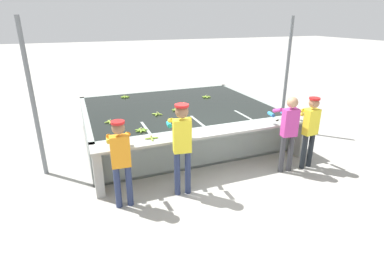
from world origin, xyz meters
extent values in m
plane|color=#A3A099|center=(0.00, 0.00, 0.00)|extent=(80.00, 80.00, 0.00)
cube|color=gray|center=(0.00, 2.36, 0.03)|extent=(4.84, 3.82, 0.06)
cube|color=gray|center=(0.00, 0.51, 0.46)|extent=(4.84, 0.12, 0.92)
cube|color=gray|center=(0.00, 4.21, 0.46)|extent=(4.84, 0.12, 0.92)
cube|color=gray|center=(-2.36, 2.36, 0.46)|extent=(0.12, 3.82, 0.92)
cube|color=gray|center=(2.36, 2.36, 0.46)|extent=(0.12, 3.82, 0.92)
cube|color=black|center=(0.00, 2.36, 0.49)|extent=(4.60, 3.58, 0.86)
cube|color=gray|center=(-1.21, 0.97, 0.46)|extent=(0.06, 0.80, 0.92)
cube|color=gray|center=(0.00, 0.97, 0.46)|extent=(0.06, 0.80, 0.92)
cube|color=gray|center=(1.21, 0.97, 0.46)|extent=(0.06, 0.80, 0.92)
cube|color=#9E9E99|center=(0.00, 0.23, 0.90)|extent=(4.84, 0.45, 0.05)
cube|color=#9E9E99|center=(-2.32, 0.23, 0.44)|extent=(0.16, 0.41, 0.87)
cube|color=#9E9E99|center=(2.32, 0.23, 0.44)|extent=(0.16, 0.41, 0.87)
cylinder|color=navy|center=(-2.05, -0.37, 0.39)|extent=(0.11, 0.11, 0.78)
cylinder|color=navy|center=(-1.85, -0.38, 0.39)|extent=(0.11, 0.11, 0.78)
cube|color=orange|center=(-1.95, -0.37, 1.06)|extent=(0.33, 0.19, 0.56)
sphere|color=#896042|center=(-1.95, -0.37, 1.48)|extent=(0.21, 0.21, 0.21)
cylinder|color=red|center=(-1.95, -0.37, 1.57)|extent=(0.22, 0.22, 0.04)
cylinder|color=orange|center=(-2.10, -0.11, 1.25)|extent=(0.10, 0.31, 0.18)
cylinder|color=gold|center=(-2.08, 0.14, 1.09)|extent=(0.10, 0.21, 0.08)
cylinder|color=orange|center=(-1.78, -0.14, 1.25)|extent=(0.10, 0.31, 0.18)
cylinder|color=gold|center=(-1.76, 0.11, 1.09)|extent=(0.10, 0.21, 0.08)
cylinder|color=navy|center=(-0.96, -0.37, 0.43)|extent=(0.11, 0.11, 0.87)
cylinder|color=navy|center=(-0.76, -0.40, 0.43)|extent=(0.11, 0.11, 0.87)
cube|color=yellow|center=(-0.86, -0.38, 1.18)|extent=(0.34, 0.22, 0.61)
sphere|color=#896042|center=(-0.86, -0.38, 1.63)|extent=(0.24, 0.24, 0.24)
cylinder|color=red|center=(-0.86, -0.38, 1.74)|extent=(0.25, 0.25, 0.04)
cylinder|color=yellow|center=(-0.98, -0.11, 1.40)|extent=(0.13, 0.32, 0.18)
cylinder|color=#1EA3AD|center=(-0.94, 0.14, 1.23)|extent=(0.12, 0.21, 0.08)
cylinder|color=yellow|center=(-0.66, -0.16, 1.40)|extent=(0.13, 0.32, 0.18)
cylinder|color=#1EA3AD|center=(-0.62, 0.08, 1.23)|extent=(0.12, 0.21, 0.08)
cylinder|color=#38383D|center=(1.40, -0.37, 0.41)|extent=(0.11, 0.11, 0.83)
cylinder|color=#38383D|center=(1.60, -0.39, 0.41)|extent=(0.11, 0.11, 0.83)
cube|color=#BC388E|center=(1.50, -0.38, 1.12)|extent=(0.34, 0.21, 0.58)
sphere|color=tan|center=(1.50, -0.38, 1.55)|extent=(0.22, 0.22, 0.22)
cylinder|color=#BC388E|center=(1.38, -0.11, 1.32)|extent=(0.12, 0.32, 0.18)
cylinder|color=teal|center=(1.41, 0.14, 1.16)|extent=(0.11, 0.21, 0.08)
cylinder|color=#BC388E|center=(1.69, -0.15, 1.32)|extent=(0.12, 0.32, 0.18)
cylinder|color=teal|center=(1.72, 0.10, 1.16)|extent=(0.11, 0.21, 0.08)
cylinder|color=#1E2328|center=(1.95, -0.40, 0.39)|extent=(0.11, 0.11, 0.79)
cylinder|color=#1E2328|center=(2.15, -0.39, 0.39)|extent=(0.11, 0.11, 0.79)
cube|color=yellow|center=(2.05, -0.39, 1.07)|extent=(0.33, 0.20, 0.56)
sphere|color=#9E704C|center=(2.05, -0.39, 1.48)|extent=(0.21, 0.21, 0.21)
cylinder|color=red|center=(2.05, -0.39, 1.58)|extent=(0.22, 0.22, 0.04)
cylinder|color=yellow|center=(1.87, -0.16, 1.26)|extent=(0.11, 0.32, 0.18)
cylinder|color=gold|center=(1.85, 0.09, 1.10)|extent=(0.10, 0.21, 0.08)
cylinder|color=yellow|center=(2.19, -0.13, 1.26)|extent=(0.11, 0.32, 0.18)
cylinder|color=gold|center=(2.17, 0.12, 1.10)|extent=(0.10, 0.21, 0.08)
ellipsoid|color=#9EC642|center=(-1.92, 1.60, 0.94)|extent=(0.17, 0.04, 0.04)
ellipsoid|color=#9EC642|center=(-1.88, 1.55, 0.94)|extent=(0.08, 0.17, 0.04)
ellipsoid|color=#9EC642|center=(-1.82, 1.57, 0.94)|extent=(0.16, 0.12, 0.04)
ellipsoid|color=#9EC642|center=(-1.82, 1.64, 0.94)|extent=(0.16, 0.13, 0.04)
ellipsoid|color=#9EC642|center=(-1.88, 1.65, 0.94)|extent=(0.09, 0.17, 0.04)
cylinder|color=tan|center=(-1.86, 1.60, 0.97)|extent=(0.03, 0.03, 0.04)
ellipsoid|color=#7FAD33|center=(-1.21, 3.78, 0.94)|extent=(0.17, 0.11, 0.04)
ellipsoid|color=#7FAD33|center=(-1.21, 3.74, 0.94)|extent=(0.17, 0.10, 0.04)
ellipsoid|color=#7FAD33|center=(-1.18, 3.70, 0.94)|extent=(0.08, 0.17, 0.04)
ellipsoid|color=#7FAD33|center=(-1.13, 3.71, 0.94)|extent=(0.13, 0.16, 0.04)
ellipsoid|color=#7FAD33|center=(-1.11, 3.75, 0.94)|extent=(0.17, 0.04, 0.04)
ellipsoid|color=#7FAD33|center=(-1.12, 3.80, 0.94)|extent=(0.14, 0.15, 0.04)
ellipsoid|color=#7FAD33|center=(-1.17, 3.81, 0.94)|extent=(0.06, 0.17, 0.04)
cylinder|color=tan|center=(-1.16, 3.76, 0.97)|extent=(0.03, 0.03, 0.04)
ellipsoid|color=#93BC3D|center=(-0.78, 1.79, 0.94)|extent=(0.16, 0.12, 0.04)
ellipsoid|color=#93BC3D|center=(-0.76, 1.72, 0.94)|extent=(0.12, 0.16, 0.04)
ellipsoid|color=#93BC3D|center=(-0.69, 1.73, 0.94)|extent=(0.16, 0.12, 0.04)
ellipsoid|color=#93BC3D|center=(-0.70, 1.81, 0.94)|extent=(0.12, 0.16, 0.04)
cylinder|color=tan|center=(-0.73, 1.76, 0.97)|extent=(0.03, 0.03, 0.04)
ellipsoid|color=#75A333|center=(-1.30, 0.85, 0.94)|extent=(0.14, 0.15, 0.04)
ellipsoid|color=#75A333|center=(-1.35, 0.86, 0.94)|extent=(0.06, 0.17, 0.04)
ellipsoid|color=#75A333|center=(-1.39, 0.83, 0.94)|extent=(0.17, 0.12, 0.04)
ellipsoid|color=#75A333|center=(-1.39, 0.79, 0.94)|extent=(0.17, 0.10, 0.04)
ellipsoid|color=#75A333|center=(-1.36, 0.75, 0.94)|extent=(0.08, 0.17, 0.04)
ellipsoid|color=#75A333|center=(-1.31, 0.76, 0.94)|extent=(0.13, 0.16, 0.04)
ellipsoid|color=#75A333|center=(-1.29, 0.80, 0.94)|extent=(0.17, 0.05, 0.04)
cylinder|color=tan|center=(-1.34, 0.81, 0.97)|extent=(0.03, 0.03, 0.04)
ellipsoid|color=#75A333|center=(-0.12, 1.91, 0.94)|extent=(0.17, 0.06, 0.04)
ellipsoid|color=#75A333|center=(-0.13, 1.96, 0.94)|extent=(0.15, 0.14, 0.04)
ellipsoid|color=#75A333|center=(-0.18, 1.98, 0.94)|extent=(0.05, 0.17, 0.04)
ellipsoid|color=#75A333|center=(-0.22, 1.95, 0.94)|extent=(0.16, 0.12, 0.04)
ellipsoid|color=#75A333|center=(-0.22, 1.90, 0.94)|extent=(0.17, 0.09, 0.04)
ellipsoid|color=#75A333|center=(-0.19, 1.87, 0.94)|extent=(0.09, 0.17, 0.04)
ellipsoid|color=#75A333|center=(-0.14, 1.87, 0.94)|extent=(0.12, 0.16, 0.04)
cylinder|color=tan|center=(-0.17, 1.92, 0.97)|extent=(0.03, 0.03, 0.04)
ellipsoid|color=#8CB738|center=(0.14, 2.29, 0.94)|extent=(0.13, 0.16, 0.04)
ellipsoid|color=#8CB738|center=(0.21, 2.29, 0.94)|extent=(0.13, 0.16, 0.04)
ellipsoid|color=#8CB738|center=(0.23, 2.36, 0.94)|extent=(0.17, 0.09, 0.04)
ellipsoid|color=#8CB738|center=(0.17, 2.39, 0.94)|extent=(0.04, 0.17, 0.04)
ellipsoid|color=#8CB738|center=(0.12, 2.36, 0.94)|extent=(0.17, 0.09, 0.04)
cylinder|color=tan|center=(0.17, 2.34, 0.97)|extent=(0.03, 0.03, 0.04)
ellipsoid|color=#8CB738|center=(1.13, 2.82, 0.94)|extent=(0.15, 0.14, 0.04)
ellipsoid|color=#8CB738|center=(1.14, 2.88, 0.94)|extent=(0.17, 0.09, 0.04)
ellipsoid|color=#8CB738|center=(1.10, 2.91, 0.94)|extent=(0.07, 0.17, 0.04)
ellipsoid|color=#8CB738|center=(1.04, 2.89, 0.94)|extent=(0.15, 0.14, 0.04)
ellipsoid|color=#8CB738|center=(1.03, 2.84, 0.94)|extent=(0.17, 0.09, 0.04)
ellipsoid|color=#8CB738|center=(1.08, 2.80, 0.94)|extent=(0.07, 0.17, 0.04)
cylinder|color=tan|center=(1.09, 2.86, 0.97)|extent=(0.03, 0.03, 0.04)
ellipsoid|color=#93BC3D|center=(-1.20, 0.28, 0.94)|extent=(0.17, 0.06, 0.04)
ellipsoid|color=#93BC3D|center=(-1.25, 0.35, 0.94)|extent=(0.06, 0.17, 0.04)
ellipsoid|color=#93BC3D|center=(-1.31, 0.30, 0.94)|extent=(0.17, 0.06, 0.04)
ellipsoid|color=#93BC3D|center=(-1.26, 0.24, 0.94)|extent=(0.06, 0.17, 0.04)
cylinder|color=tan|center=(-1.25, 0.29, 0.98)|extent=(0.03, 0.03, 0.04)
cube|color=silver|center=(1.90, 0.38, 0.93)|extent=(0.20, 0.11, 0.00)
cube|color=black|center=(1.71, 0.30, 0.93)|extent=(0.10, 0.06, 0.02)
cylinder|color=slate|center=(-3.32, 1.45, 1.60)|extent=(0.09, 0.09, 3.20)
cylinder|color=slate|center=(3.04, 1.76, 1.60)|extent=(0.09, 0.09, 3.20)
camera|label=1|loc=(-2.53, -5.02, 3.15)|focal=28.00mm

